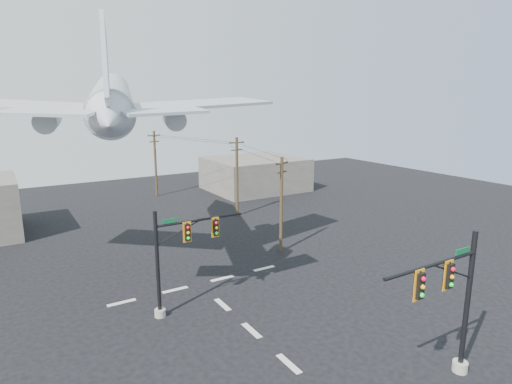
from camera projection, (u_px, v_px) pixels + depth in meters
ground at (289, 364)px, 23.38m from camera, size 120.00×120.00×0.00m
lane_markings at (241, 321)px, 27.82m from camera, size 14.00×21.20×0.01m
signal_mast_near at (452, 306)px, 21.13m from camera, size 6.71×0.86×7.81m
signal_mast_far at (177, 258)px, 28.24m from camera, size 6.54×0.80×7.27m
utility_pole_a at (281, 203)px, 39.38m from camera, size 1.74×0.74×9.03m
utility_pole_b at (237, 175)px, 51.72m from camera, size 1.95×0.33×9.65m
utility_pole_c at (155, 162)px, 62.25m from camera, size 1.95×0.45×9.57m
power_lines at (217, 144)px, 50.99m from camera, size 6.74×28.91×0.27m
airliner at (112, 100)px, 32.91m from camera, size 25.15×27.00×7.07m
building_right at (255, 174)px, 67.37m from camera, size 14.00×12.00×5.00m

